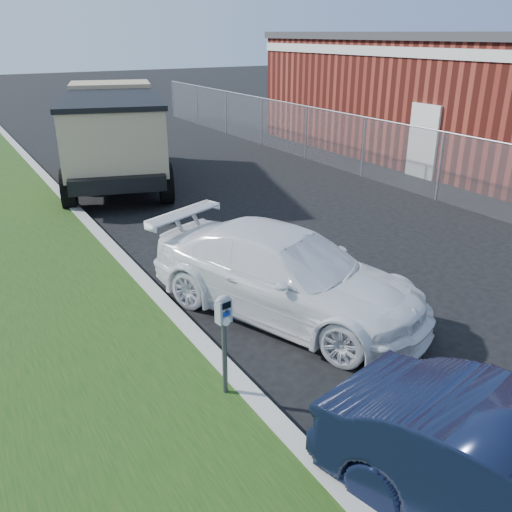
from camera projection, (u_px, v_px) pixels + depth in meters
ground at (365, 318)px, 8.51m from camera, size 120.00×120.00×0.00m
chainlink_fence at (364, 135)px, 16.42m from camera, size 0.06×30.06×30.00m
brick_building at (474, 92)px, 19.71m from camera, size 9.20×14.20×4.17m
parking_meter at (224, 324)px, 6.20m from camera, size 0.20×0.15×1.31m
white_wagon at (281, 273)px, 8.49m from camera, size 3.51×5.00×1.34m
dump_truck at (114, 130)px, 15.89m from camera, size 4.36×7.25×2.68m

